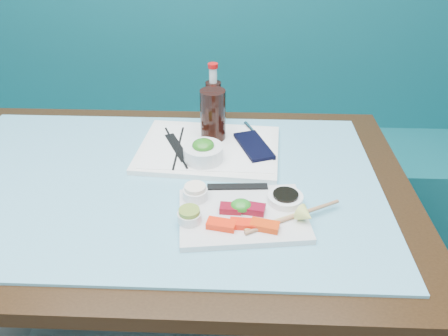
{
  "coord_description": "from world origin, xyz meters",
  "views": [
    {
      "loc": [
        0.23,
        0.47,
        1.44
      ],
      "look_at": [
        0.19,
        1.45,
        0.8
      ],
      "focal_mm": 35.0,
      "sensor_mm": 36.0,
      "label": 1
    }
  ],
  "objects_px": {
    "dining_table": "(158,206)",
    "cola_bottle_body": "(213,103)",
    "serving_tray": "(209,149)",
    "seaweed_bowl": "(203,153)",
    "booth_bench": "(192,147)",
    "cola_glass": "(213,115)",
    "sashimi_plate": "(243,215)"
  },
  "relations": [
    {
      "from": "dining_table",
      "to": "cola_bottle_body",
      "type": "xyz_separation_m",
      "value": [
        0.14,
        0.34,
        0.16
      ]
    },
    {
      "from": "serving_tray",
      "to": "seaweed_bowl",
      "type": "height_order",
      "value": "seaweed_bowl"
    },
    {
      "from": "serving_tray",
      "to": "booth_bench",
      "type": "bearing_deg",
      "value": 105.83
    },
    {
      "from": "serving_tray",
      "to": "cola_bottle_body",
      "type": "height_order",
      "value": "cola_bottle_body"
    },
    {
      "from": "dining_table",
      "to": "serving_tray",
      "type": "xyz_separation_m",
      "value": [
        0.14,
        0.16,
        0.1
      ]
    },
    {
      "from": "cola_glass",
      "to": "cola_bottle_body",
      "type": "xyz_separation_m",
      "value": [
        -0.01,
        0.13,
        -0.02
      ]
    },
    {
      "from": "seaweed_bowl",
      "to": "cola_glass",
      "type": "relative_size",
      "value": 0.72
    },
    {
      "from": "seaweed_bowl",
      "to": "cola_glass",
      "type": "xyz_separation_m",
      "value": [
        0.02,
        0.13,
        0.06
      ]
    },
    {
      "from": "dining_table",
      "to": "serving_tray",
      "type": "height_order",
      "value": "serving_tray"
    },
    {
      "from": "seaweed_bowl",
      "to": "dining_table",
      "type": "bearing_deg",
      "value": -146.95
    },
    {
      "from": "booth_bench",
      "to": "sashimi_plate",
      "type": "xyz_separation_m",
      "value": [
        0.24,
        -0.99,
        0.39
      ]
    },
    {
      "from": "dining_table",
      "to": "cola_bottle_body",
      "type": "relative_size",
      "value": 9.57
    },
    {
      "from": "serving_tray",
      "to": "cola_glass",
      "type": "distance_m",
      "value": 0.1
    },
    {
      "from": "dining_table",
      "to": "booth_bench",
      "type": "bearing_deg",
      "value": 90.0
    },
    {
      "from": "seaweed_bowl",
      "to": "cola_glass",
      "type": "distance_m",
      "value": 0.14
    },
    {
      "from": "booth_bench",
      "to": "dining_table",
      "type": "height_order",
      "value": "booth_bench"
    },
    {
      "from": "booth_bench",
      "to": "serving_tray",
      "type": "bearing_deg",
      "value": -78.68
    },
    {
      "from": "booth_bench",
      "to": "cola_bottle_body",
      "type": "bearing_deg",
      "value": -74.23
    },
    {
      "from": "dining_table",
      "to": "seaweed_bowl",
      "type": "bearing_deg",
      "value": 33.05
    },
    {
      "from": "sashimi_plate",
      "to": "cola_glass",
      "type": "relative_size",
      "value": 1.92
    },
    {
      "from": "serving_tray",
      "to": "seaweed_bowl",
      "type": "xyz_separation_m",
      "value": [
        -0.01,
        -0.07,
        0.03
      ]
    },
    {
      "from": "dining_table",
      "to": "seaweed_bowl",
      "type": "relative_size",
      "value": 12.32
    },
    {
      "from": "dining_table",
      "to": "sashimi_plate",
      "type": "height_order",
      "value": "sashimi_plate"
    },
    {
      "from": "booth_bench",
      "to": "cola_bottle_body",
      "type": "height_order",
      "value": "booth_bench"
    },
    {
      "from": "sashimi_plate",
      "to": "cola_bottle_body",
      "type": "xyz_separation_m",
      "value": [
        -0.1,
        0.5,
        0.07
      ]
    },
    {
      "from": "serving_tray",
      "to": "seaweed_bowl",
      "type": "bearing_deg",
      "value": -93.08
    },
    {
      "from": "sashimi_plate",
      "to": "seaweed_bowl",
      "type": "height_order",
      "value": "seaweed_bowl"
    },
    {
      "from": "booth_bench",
      "to": "dining_table",
      "type": "relative_size",
      "value": 2.14
    },
    {
      "from": "booth_bench",
      "to": "dining_table",
      "type": "bearing_deg",
      "value": -90.0
    },
    {
      "from": "cola_glass",
      "to": "cola_bottle_body",
      "type": "distance_m",
      "value": 0.13
    },
    {
      "from": "dining_table",
      "to": "serving_tray",
      "type": "bearing_deg",
      "value": 49.05
    },
    {
      "from": "sashimi_plate",
      "to": "serving_tray",
      "type": "height_order",
      "value": "same"
    }
  ]
}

